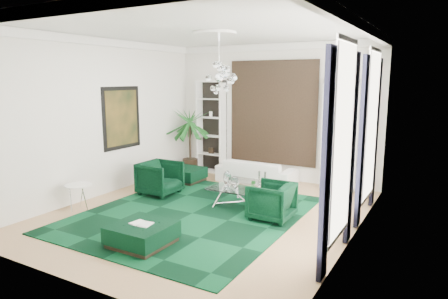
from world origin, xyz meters
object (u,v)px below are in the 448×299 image
Objects in this scene: ottoman_front at (142,235)px; side_table at (79,197)px; coffee_table at (245,195)px; palm at (190,132)px; armchair_right at (271,201)px; armchair_left at (160,178)px; sofa at (256,171)px; ottoman_side at (187,175)px.

ottoman_front is 1.66× the size of side_table.
palm reaches higher than coffee_table.
armchair_right is 4.74m from palm.
armchair_left is at bearing -172.85° from coffee_table.
armchair_right reaches higher than sofa.
palm reaches higher than side_table.
sofa is 2.49m from palm.
sofa is at bearing -3.65° from palm.
armchair_left is at bearing 123.02° from ottoman_front.
armchair_right is 4.19m from side_table.
sofa is 2.94m from armchair_right.
armchair_left is (-1.58, -2.22, 0.10)m from sofa.
armchair_right is 1.46× the size of side_table.
sofa is 4.82m from ottoman_front.
sofa is 4.69m from side_table.
armchair_left is 0.36× the size of palm.
side_table reaches higher than ottoman_side.
sofa is 1.62× the size of coffee_table.
sofa reaches higher than coffee_table.
ottoman_front is at bearing -64.16° from palm.
coffee_table is at bearing -82.85° from armchair_left.
coffee_table is (0.63, -1.94, -0.09)m from sofa.
armchair_left is 1.07× the size of armchair_right.
sofa is at bearing 108.09° from coffee_table.
armchair_left is 1.99m from side_table.
palm is at bearing -124.78° from armchair_right.
ottoman_front is 5.62m from palm.
ottoman_front is at bearing -65.09° from ottoman_side.
armchair_right is 0.88× the size of ottoman_front.
armchair_left is at bearing 54.52° from sofa.
sofa is 3.72× the size of side_table.
armchair_left is 1.37m from ottoman_side.
palm is (-3.82, 2.66, 0.88)m from armchair_right.
sofa reaches higher than side_table.
palm reaches higher than armchair_left.
ottoman_front is at bearing -31.57° from armchair_right.
coffee_table is at bearing -35.46° from palm.
armchair_right is at bearing 58.43° from ottoman_front.
coffee_table is 3.67m from side_table.
side_table is at bearing -101.47° from ottoman_side.
side_table is at bearing -68.50° from armchair_right.
armchair_left reaches higher than armchair_right.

